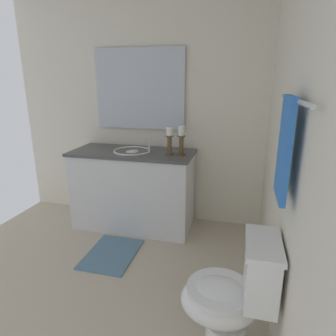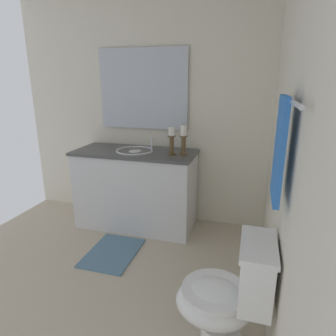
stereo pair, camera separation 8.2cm
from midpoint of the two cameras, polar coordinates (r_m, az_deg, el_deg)
floor at (r=2.64m, az=-17.06°, el=-21.13°), size 2.83×2.87×0.02m
wall_back at (r=1.80m, az=21.85°, el=4.17°), size 2.83×0.04×2.45m
wall_left at (r=3.40m, az=-6.50°, el=10.57°), size 0.04×2.87×2.45m
vanity_cabinet at (r=3.27m, az=-7.39°, el=-4.07°), size 0.58×1.30×0.86m
sink_basin at (r=3.15m, az=-7.64°, el=2.56°), size 0.40×0.40×0.24m
mirror at (r=3.32m, az=-6.28°, el=14.91°), size 0.02×1.00×0.85m
candle_holder_tall at (r=2.94m, az=1.80°, el=5.56°), size 0.09×0.09×0.29m
candle_holder_short at (r=2.95m, az=-0.52°, el=5.44°), size 0.09×0.09×0.28m
toilet at (r=1.90m, az=10.76°, el=-23.23°), size 0.39×0.54×0.75m
towel_bar at (r=1.51m, az=21.82°, el=12.18°), size 0.82×0.02×0.02m
towel_near_vanity at (r=1.54m, az=20.22°, el=3.48°), size 0.28×0.03×0.51m
bath_mat at (r=2.95m, az=-11.65°, el=-15.94°), size 0.60×0.44×0.02m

